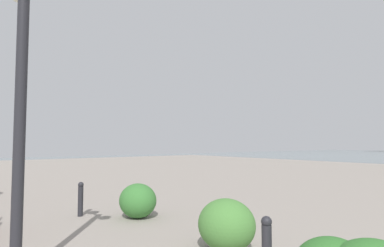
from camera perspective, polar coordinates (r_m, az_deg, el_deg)
lamppost at (r=4.67m, az=-28.01°, el=8.23°), size 0.98×0.28×3.92m
bollard_mid at (r=8.13m, az=-19.18°, el=-12.42°), size 0.13×0.13×0.79m
shrub_wide at (r=5.37m, az=6.14°, el=-17.43°), size 0.96×0.87×0.82m
shrub_tall at (r=7.64m, az=-9.60°, el=-13.35°), size 0.91×0.82×0.78m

